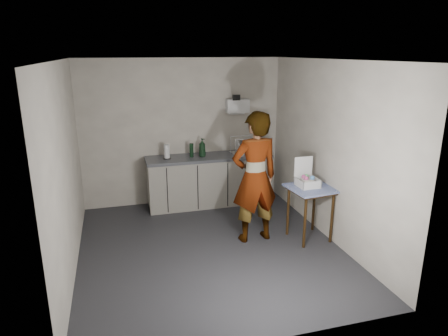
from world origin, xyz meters
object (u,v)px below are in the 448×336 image
object	(u,v)px
kitchen_counter	(209,181)
bakery_box	(307,180)
soda_can	(202,153)
dark_bottle	(191,150)
dish_rack	(243,150)
soap_bottle	(202,148)
side_table	(311,194)
standing_man	(255,178)
paper_towel	(167,152)

from	to	relation	value
kitchen_counter	bakery_box	xyz separation A→B (m)	(1.06, -1.71, 0.47)
soda_can	bakery_box	bearing A→B (deg)	-55.66
dark_bottle	dish_rack	distance (m)	0.95
soap_bottle	side_table	bearing A→B (deg)	-55.41
kitchen_counter	bakery_box	bearing A→B (deg)	-58.09
kitchen_counter	bakery_box	distance (m)	2.07
soda_can	bakery_box	world-z (taller)	bakery_box
soap_bottle	bakery_box	world-z (taller)	soap_bottle
side_table	bakery_box	xyz separation A→B (m)	(-0.04, 0.07, 0.20)
bakery_box	side_table	bearing A→B (deg)	-66.05
standing_man	soap_bottle	size ratio (longest dim) A/B	5.93
kitchen_counter	standing_man	xyz separation A→B (m)	(0.30, -1.58, 0.54)
side_table	bakery_box	bearing A→B (deg)	109.63
dark_bottle	dish_rack	bearing A→B (deg)	-1.30
soap_bottle	bakery_box	xyz separation A→B (m)	(1.18, -1.70, -0.17)
soap_bottle	soda_can	xyz separation A→B (m)	(0.00, 0.04, -0.10)
standing_man	soda_can	bearing A→B (deg)	-80.90
kitchen_counter	soap_bottle	size ratio (longest dim) A/B	6.91
paper_towel	kitchen_counter	bearing A→B (deg)	-0.39
standing_man	dark_bottle	bearing A→B (deg)	-74.54
kitchen_counter	side_table	distance (m)	2.11
side_table	bakery_box	size ratio (longest dim) A/B	1.96
side_table	dish_rack	size ratio (longest dim) A/B	1.82
side_table	paper_towel	distance (m)	2.59
soap_bottle	dark_bottle	bearing A→B (deg)	174.03
side_table	kitchen_counter	bearing A→B (deg)	115.40
dish_rack	bakery_box	distance (m)	1.75
standing_man	soda_can	world-z (taller)	standing_man
soap_bottle	paper_towel	size ratio (longest dim) A/B	1.29
dark_bottle	standing_man	bearing A→B (deg)	-69.02
soda_can	paper_towel	world-z (taller)	paper_towel
kitchen_counter	bakery_box	size ratio (longest dim) A/B	5.44
dark_bottle	bakery_box	world-z (taller)	bakery_box
soda_can	dish_rack	world-z (taller)	dish_rack
standing_man	dish_rack	xyz separation A→B (m)	(0.34, 1.57, 0.02)
side_table	standing_man	size ratio (longest dim) A/B	0.42
bakery_box	standing_man	bearing A→B (deg)	168.63
kitchen_counter	side_table	bearing A→B (deg)	-58.33
soap_bottle	soda_can	distance (m)	0.11
kitchen_counter	standing_man	size ratio (longest dim) A/B	1.16
side_table	dark_bottle	distance (m)	2.30
side_table	soda_can	bearing A→B (deg)	117.74
standing_man	kitchen_counter	bearing A→B (deg)	-84.80
standing_man	paper_towel	bearing A→B (deg)	-62.20
dark_bottle	dish_rack	size ratio (longest dim) A/B	0.55
soap_bottle	dish_rack	distance (m)	0.77
dark_bottle	paper_towel	world-z (taller)	paper_towel
side_table	soap_bottle	bearing A→B (deg)	118.31
side_table	standing_man	bearing A→B (deg)	159.62
soda_can	side_table	bearing A→B (deg)	-55.98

